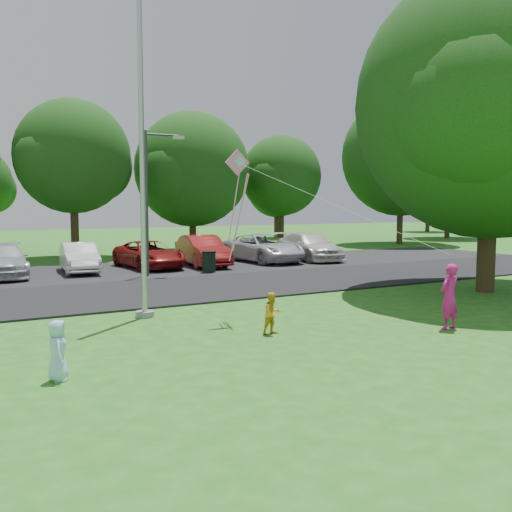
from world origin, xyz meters
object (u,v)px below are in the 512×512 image
flagpole (142,160)px  big_tree (492,110)px  child_blue (58,350)px  street_lamp (152,190)px  trash_can (209,262)px  child_yellow (272,313)px  kite (241,180)px  woman (449,297)px

flagpole → big_tree: size_ratio=0.91×
flagpole → child_blue: flagpole is taller
street_lamp → trash_can: size_ratio=6.14×
big_tree → child_blue: bearing=-168.2°
street_lamp → child_yellow: bearing=-92.4°
trash_can → kite: (-3.41, -9.47, 3.15)m
child_blue → child_yellow: bearing=-68.2°
flagpole → woman: 8.49m
flagpole → trash_can: bearing=55.0°
trash_can → big_tree: (6.17, -9.34, 5.68)m
trash_can → child_yellow: 11.73m
woman → child_blue: (-9.01, 0.43, -0.27)m
street_lamp → child_blue: (-6.07, -12.59, -3.07)m
woman → child_blue: size_ratio=1.51×
street_lamp → kite: 9.68m
child_yellow → trash_can: bearing=67.1°
street_lamp → kite: bearing=-92.8°
street_lamp → kite: size_ratio=1.39×
woman → kite: (-3.90, 3.38, 2.84)m
big_tree → child_blue: size_ratio=10.36×
big_tree → child_blue: (-14.69, -3.07, -5.64)m
big_tree → trash_can: bearing=123.4°
trash_can → big_tree: bearing=-56.6°
big_tree → woman: (-5.68, -3.51, -5.38)m
flagpole → woman: bearing=-40.2°
flagpole → trash_can: flagpole is taller
flagpole → kite: 2.69m
woman → kite: bearing=-49.5°
flagpole → child_yellow: (1.97, -3.38, -3.67)m
flagpole → big_tree: 11.91m
woman → child_yellow: woman is taller
kite → flagpole: bearing=145.4°
flagpole → kite: size_ratio=2.32×
child_blue → kite: size_ratio=0.25×
flagpole → child_blue: (-3.06, -4.60, -3.64)m
woman → child_blue: bearing=-11.3°
woman → child_blue: woman is taller
street_lamp → big_tree: (8.62, -9.51, 2.57)m
flagpole → street_lamp: bearing=69.3°
kite → street_lamp: bearing=88.4°
flagpole → big_tree: (11.64, -1.53, 2.01)m
woman → child_yellow: size_ratio=1.63×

